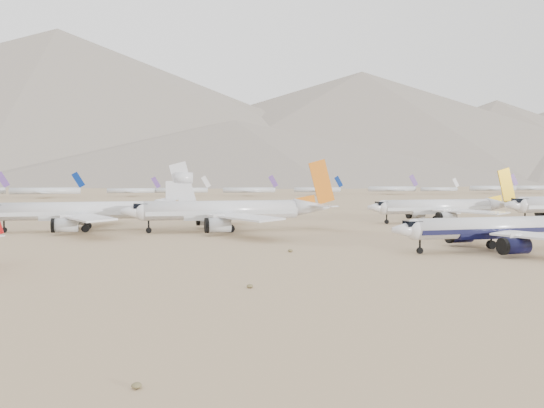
% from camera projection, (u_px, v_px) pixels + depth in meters
% --- Properties ---
extents(ground, '(7000.00, 7000.00, 0.00)m').
position_uv_depth(ground, '(481.00, 258.00, 92.02)').
color(ground, '#947B56').
rests_on(ground, ground).
extents(main_airliner, '(44.45, 43.41, 15.69)m').
position_uv_depth(main_airliner, '(504.00, 228.00, 100.52)').
color(main_airliner, silver).
rests_on(main_airliner, ground).
extents(row2_gold_tail, '(47.51, 46.46, 16.92)m').
position_uv_depth(row2_gold_tail, '(443.00, 207.00, 161.41)').
color(row2_gold_tail, silver).
rests_on(row2_gold_tail, ground).
extents(row2_orange_tail, '(52.60, 51.45, 18.76)m').
position_uv_depth(row2_orange_tail, '(231.00, 211.00, 136.23)').
color(row2_orange_tail, silver).
rests_on(row2_orange_tail, ground).
extents(row2_white_trijet, '(51.31, 50.15, 18.18)m').
position_uv_depth(row2_white_trijet, '(92.00, 210.00, 137.11)').
color(row2_white_trijet, silver).
rests_on(row2_white_trijet, ground).
extents(distant_storage_row, '(658.71, 53.81, 15.07)m').
position_uv_depth(distant_storage_row, '(273.00, 190.00, 388.78)').
color(distant_storage_row, silver).
rests_on(distant_storage_row, ground).
extents(mountain_range, '(7354.00, 3024.00, 470.00)m').
position_uv_depth(mountain_range, '(181.00, 121.00, 1696.04)').
color(mountain_range, slate).
rests_on(mountain_range, ground).
extents(foothills, '(4637.50, 1395.00, 155.00)m').
position_uv_depth(foothills, '(388.00, 154.00, 1281.49)').
color(foothills, slate).
rests_on(foothills, ground).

